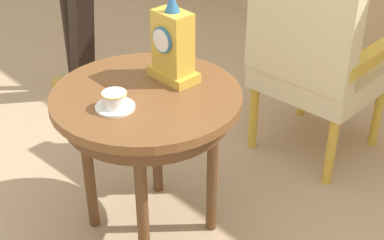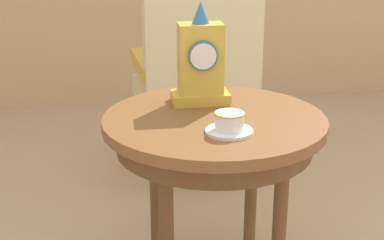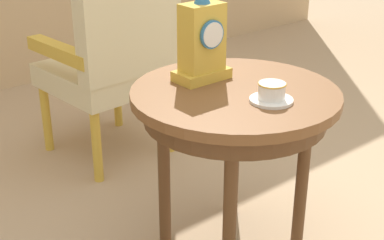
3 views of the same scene
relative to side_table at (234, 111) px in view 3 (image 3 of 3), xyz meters
name	(u,v)px [view 3 (image 3 of 3)]	position (x,y,z in m)	size (l,w,h in m)	color
ground_plane	(247,240)	(0.08, -0.01, -0.56)	(10.00, 10.00, 0.00)	tan
side_table	(234,111)	(0.00, 0.00, 0.00)	(0.70, 0.70, 0.64)	brown
teacup_left	(272,93)	(0.02, -0.15, 0.10)	(0.14, 0.14, 0.06)	white
mantel_clock	(202,42)	(-0.02, 0.15, 0.21)	(0.19, 0.11, 0.34)	gold
armchair	(116,42)	(0.09, 0.89, 0.03)	(0.58, 0.57, 1.14)	beige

